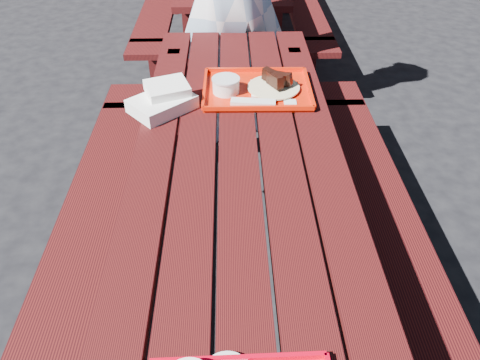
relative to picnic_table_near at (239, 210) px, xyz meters
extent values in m
plane|color=black|center=(0.00, 0.00, -0.56)|extent=(60.00, 60.00, 0.00)
cube|color=#470F0D|center=(-0.30, 0.00, 0.17)|extent=(0.14, 2.40, 0.04)
cube|color=#470F0D|center=(-0.15, 0.00, 0.17)|extent=(0.14, 2.40, 0.04)
cube|color=#470F0D|center=(0.00, 0.00, 0.17)|extent=(0.14, 2.40, 0.04)
cube|color=#470F0D|center=(0.15, 0.00, 0.17)|extent=(0.14, 2.40, 0.04)
cube|color=#470F0D|center=(0.30, 0.00, 0.17)|extent=(0.14, 2.40, 0.04)
cube|color=#470F0D|center=(-0.58, 0.00, -0.13)|extent=(0.25, 2.40, 0.04)
cube|color=#470F0D|center=(-0.58, 0.84, -0.35)|extent=(0.06, 0.06, 0.42)
cube|color=#470F0D|center=(0.58, 0.00, -0.13)|extent=(0.25, 2.40, 0.04)
cube|color=#470F0D|center=(0.58, 0.84, -0.35)|extent=(0.06, 0.06, 0.42)
cube|color=#470F0D|center=(-0.30, 0.96, -0.19)|extent=(0.06, 0.06, 0.75)
cube|color=#470F0D|center=(0.30, 0.96, -0.19)|extent=(0.06, 0.06, 0.75)
cube|color=#470F0D|center=(0.00, 0.96, -0.13)|extent=(1.40, 0.06, 0.04)
cube|color=#470F0D|center=(-0.58, 1.96, -0.35)|extent=(0.06, 0.06, 0.42)
cube|color=#470F0D|center=(0.58, 1.96, -0.35)|extent=(0.06, 0.06, 0.42)
cube|color=#470F0D|center=(-0.30, 1.84, -0.19)|extent=(0.06, 0.06, 0.75)
cube|color=#470F0D|center=(0.30, 1.84, -0.19)|extent=(0.06, 0.06, 0.75)
cube|color=#470F0D|center=(0.00, 1.84, -0.13)|extent=(1.40, 0.06, 0.04)
cube|color=red|center=(-0.02, -0.70, 0.21)|extent=(0.38, 0.02, 0.02)
cube|color=red|center=(0.09, 0.53, 0.20)|extent=(0.45, 0.35, 0.01)
cube|color=red|center=(0.09, 0.70, 0.21)|extent=(0.44, 0.02, 0.02)
cube|color=red|center=(0.09, 0.36, 0.21)|extent=(0.44, 0.02, 0.02)
cube|color=red|center=(0.31, 0.53, 0.21)|extent=(0.02, 0.34, 0.02)
cube|color=red|center=(-0.13, 0.53, 0.21)|extent=(0.02, 0.34, 0.02)
cube|color=silver|center=(0.14, 0.53, 0.21)|extent=(0.15, 0.15, 0.01)
cylinder|color=beige|center=(0.16, 0.53, 0.21)|extent=(0.22, 0.22, 0.01)
cylinder|color=white|center=(-0.04, 0.51, 0.23)|extent=(0.11, 0.11, 0.06)
cylinder|color=silver|center=(-0.04, 0.51, 0.26)|extent=(0.12, 0.12, 0.01)
cube|color=white|center=(0.07, 0.41, 0.21)|extent=(0.18, 0.07, 0.02)
cube|color=silver|center=(0.22, 0.42, 0.20)|extent=(0.05, 0.04, 0.00)
cube|color=white|center=(-0.29, 0.39, 0.22)|extent=(0.29, 0.29, 0.05)
cube|color=white|center=(-0.27, 0.42, 0.27)|extent=(0.20, 0.18, 0.04)
camera|label=1|loc=(-0.03, -1.25, 1.15)|focal=35.00mm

